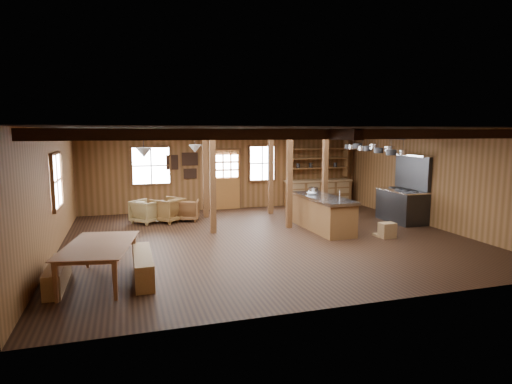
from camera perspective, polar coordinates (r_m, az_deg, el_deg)
room at (r=10.85m, az=1.48°, el=1.02°), size 10.04×9.04×2.84m
ceiling_joists at (r=10.93m, az=1.20°, el=7.81°), size 9.80×8.82×0.18m
timber_posts at (r=12.97m, az=0.74°, el=2.17°), size 3.95×2.35×2.80m
back_door at (r=15.16m, az=-3.87°, el=1.02°), size 1.02×0.08×2.15m
window_back_left at (r=14.73m, az=-13.81°, el=3.42°), size 1.32×0.06×1.32m
window_back_right at (r=15.45m, az=0.81°, el=3.85°), size 1.02×0.06×1.32m
window_left at (r=10.88m, az=-25.08°, el=1.35°), size 0.14×1.24×1.32m
notice_boards at (r=14.83m, az=-9.56°, el=3.72°), size 1.08×0.03×0.90m
back_counter at (r=16.08m, az=8.22°, el=0.35°), size 2.55×0.60×2.45m
pendant_lamps at (r=11.28m, az=-11.12°, el=5.49°), size 1.86×2.36×0.66m
pot_rack at (r=12.47m, az=14.97°, el=5.71°), size 0.43×3.00×0.44m
kitchen_island at (r=12.09m, az=8.88°, el=-2.77°), size 0.94×2.52×1.20m
step_stool at (r=11.61m, az=17.09°, el=-4.90°), size 0.45×0.33×0.39m
commercial_range at (r=13.77m, az=19.08°, el=-1.05°), size 0.85×1.67×2.06m
dining_table at (r=8.35m, az=-19.86°, el=-8.92°), size 1.48×2.19×0.71m
bench_wall at (r=8.47m, az=-24.96°, el=-10.00°), size 0.28×1.52×0.42m
bench_aisle at (r=8.37m, az=-14.82°, el=-9.50°), size 0.32×1.73×0.48m
armchair_a at (r=13.27m, az=-11.65°, el=-2.35°), size 1.13×1.14×0.74m
armchair_b at (r=13.39m, az=-9.17°, el=-2.39°), size 0.85×0.87×0.65m
armchair_c at (r=13.28m, az=-14.37°, el=-2.52°), size 1.07×1.07×0.70m
counter_pot at (r=12.67m, az=7.64°, el=0.25°), size 0.28×0.28×0.17m
bowl at (r=12.30m, az=7.38°, el=-0.21°), size 0.31×0.31×0.07m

